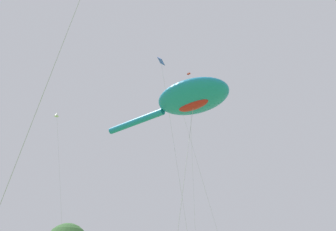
% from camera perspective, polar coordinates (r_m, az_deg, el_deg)
% --- Properties ---
extents(big_show_kite, '(6.80, 11.56, 14.93)m').
position_cam_1_polar(big_show_kite, '(23.78, 3.93, 2.97)').
color(big_show_kite, '#1E8CBF').
rests_on(big_show_kite, ground).
extents(small_kite_bird_shape, '(3.64, 4.01, 21.79)m').
position_cam_1_polar(small_kite_bird_shape, '(43.15, -19.17, -0.21)').
color(small_kite_bird_shape, white).
rests_on(small_kite_bird_shape, ground).
extents(small_kite_delta_white, '(3.21, 1.73, 22.24)m').
position_cam_1_polar(small_kite_delta_white, '(31.34, -0.82, 6.91)').
color(small_kite_delta_white, blue).
rests_on(small_kite_delta_white, ground).
extents(small_kite_tiny_distant, '(1.82, 2.19, 25.71)m').
position_cam_1_polar(small_kite_tiny_distant, '(38.62, 3.85, 4.03)').
color(small_kite_tiny_distant, red).
rests_on(small_kite_tiny_distant, ground).
extents(small_kite_streamer_purple, '(4.69, 3.56, 20.49)m').
position_cam_1_polar(small_kite_streamer_purple, '(35.38, 2.14, 2.12)').
color(small_kite_streamer_purple, black).
rests_on(small_kite_streamer_purple, ground).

